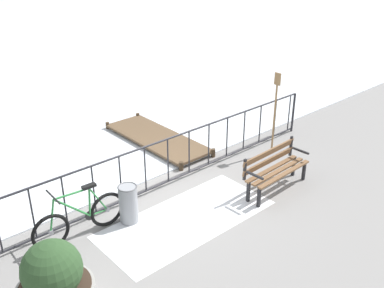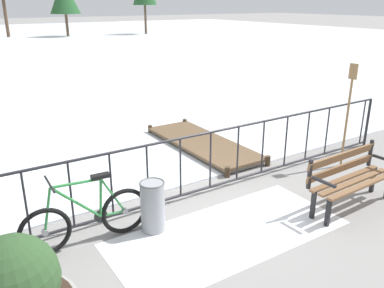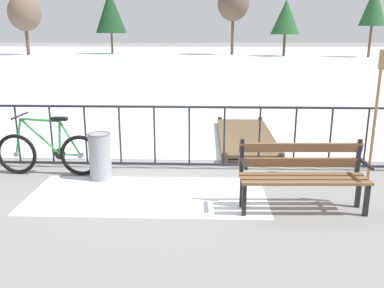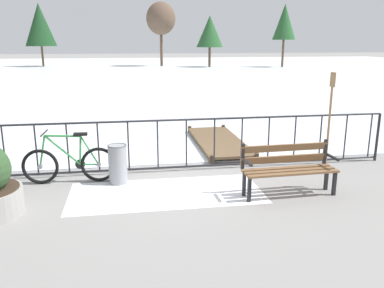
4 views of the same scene
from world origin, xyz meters
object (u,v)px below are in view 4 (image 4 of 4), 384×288
Objects in this scene: trash_bin at (118,164)px; oar_upright at (330,116)px; park_bench at (288,165)px; bicycle_near_railing at (70,164)px.

trash_bin is 4.21m from oar_upright.
trash_bin is (-2.87, 1.00, -0.14)m from park_bench.
park_bench is 2.21× the size of trash_bin.
oar_upright reaches higher than trash_bin.
bicycle_near_railing is at bearing 178.81° from oar_upright.
oar_upright is (5.02, -0.10, 0.77)m from bicycle_near_railing.
trash_bin is at bearing -10.91° from bicycle_near_railing.
bicycle_near_railing is 5.08m from oar_upright.
park_bench is at bearing -140.00° from oar_upright.
trash_bin is at bearing 160.73° from park_bench.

